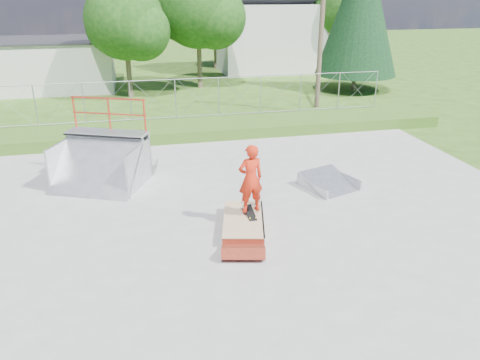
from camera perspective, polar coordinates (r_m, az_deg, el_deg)
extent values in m
plane|color=#2C5317|center=(12.44, -2.78, -6.77)|extent=(120.00, 120.00, 0.00)
cube|color=gray|center=(12.43, -2.78, -6.69)|extent=(20.00, 16.00, 0.04)
cube|color=#2C5317|center=(21.12, -7.45, 6.17)|extent=(24.00, 3.00, 0.50)
cube|color=maroon|center=(12.68, 0.41, -5.38)|extent=(1.52, 2.37, 0.31)
cube|color=tan|center=(12.60, 0.41, -4.72)|extent=(1.54, 2.39, 0.02)
cube|color=black|center=(12.78, 1.26, -4.05)|extent=(0.24, 0.80, 0.13)
imported|color=red|center=(12.39, 1.30, -0.15)|extent=(0.73, 0.53, 1.88)
cube|color=silver|center=(33.61, -23.95, 12.65)|extent=(10.00, 6.00, 3.00)
cube|color=silver|center=(38.46, 3.69, 16.93)|extent=(8.00, 6.00, 5.00)
cylinder|color=brown|center=(24.66, 9.86, 17.21)|extent=(0.24, 0.24, 8.00)
cylinder|color=brown|center=(29.13, -13.34, 12.17)|extent=(0.30, 0.30, 2.45)
sphere|color=#113D10|center=(28.77, -13.92, 18.41)|extent=(4.48, 4.48, 4.48)
sphere|color=#113D10|center=(28.26, -12.03, 17.36)|extent=(3.36, 3.36, 3.36)
cylinder|color=brown|center=(31.38, -4.94, 13.68)|extent=(0.30, 0.30, 2.80)
sphere|color=#113D10|center=(31.05, -5.18, 20.33)|extent=(5.12, 5.12, 5.12)
sphere|color=#113D10|center=(30.59, -3.07, 19.16)|extent=(3.84, 3.84, 3.84)
cylinder|color=brown|center=(38.46, 11.93, 14.74)|extent=(0.30, 0.30, 2.62)
sphere|color=#113D10|center=(38.19, 12.36, 19.81)|extent=(4.80, 4.80, 4.80)
sphere|color=#113D10|center=(38.06, 13.97, 18.76)|extent=(3.60, 3.60, 3.60)
cylinder|color=brown|center=(39.64, -2.96, 14.99)|extent=(0.30, 0.30, 2.10)
sphere|color=#113D10|center=(39.39, -3.04, 18.94)|extent=(3.84, 3.84, 3.84)
sphere|color=#113D10|center=(39.08, -1.80, 18.22)|extent=(2.88, 2.88, 2.88)
cylinder|color=brown|center=(31.46, 13.71, 11.69)|extent=(0.28, 0.28, 1.20)
cone|color=black|center=(31.01, 14.49, 19.78)|extent=(5.04, 5.04, 8.10)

